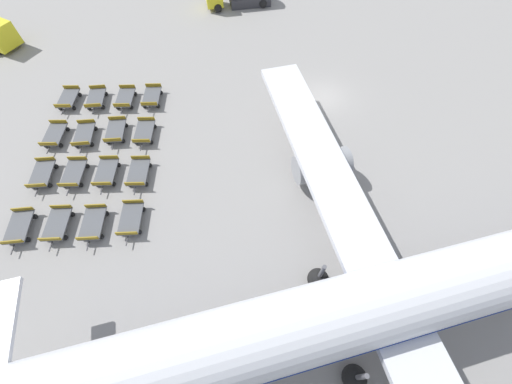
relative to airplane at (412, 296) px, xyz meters
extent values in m
plane|color=gray|center=(-18.61, 3.35, -3.56)|extent=(500.00, 500.00, 0.00)
cylinder|color=silver|center=(0.00, 0.61, 0.20)|extent=(3.84, 40.81, 3.55)
cube|color=silver|center=(-0.01, -1.02, -0.60)|extent=(39.36, 3.33, 0.44)
cylinder|color=gray|center=(-10.04, -0.55, -1.82)|extent=(2.11, 3.91, 2.09)
cube|color=navy|center=(0.00, 0.61, -0.42)|extent=(3.88, 36.73, 0.64)
cylinder|color=#56565B|center=(2.65, -3.49, -1.80)|extent=(0.24, 0.24, 2.22)
sphere|color=black|center=(2.65, -3.49, -2.91)|extent=(1.31, 1.31, 1.31)
cylinder|color=#56565B|center=(-2.70, -3.45, -1.80)|extent=(0.24, 0.24, 2.22)
sphere|color=black|center=(-2.70, -3.45, -2.91)|extent=(1.31, 1.31, 1.31)
sphere|color=black|center=(-35.48, -3.21, -3.11)|extent=(0.90, 0.90, 0.90)
sphere|color=black|center=(-35.11, 2.10, -3.11)|extent=(0.90, 0.90, 0.90)
cube|color=yellow|center=(-33.91, -25.68, -2.04)|extent=(3.24, 3.23, 2.23)
sphere|color=black|center=(-34.95, -25.12, -3.11)|extent=(0.90, 0.90, 0.90)
cube|color=#515459|center=(-23.74, -19.13, -3.01)|extent=(2.81, 2.00, 0.10)
cube|color=olive|center=(-22.55, -19.43, -2.80)|extent=(0.43, 1.39, 0.32)
cube|color=olive|center=(-24.93, -18.82, -2.80)|extent=(0.43, 1.39, 0.32)
cube|color=#333338|center=(-22.17, -19.53, -3.13)|extent=(0.69, 0.23, 0.06)
sphere|color=black|center=(-23.03, -19.93, -3.38)|extent=(0.36, 0.36, 0.36)
sphere|color=black|center=(-22.73, -18.77, -3.38)|extent=(0.36, 0.36, 0.36)
sphere|color=black|center=(-24.75, -19.49, -3.38)|extent=(0.36, 0.36, 0.36)
sphere|color=black|center=(-24.45, -18.32, -3.38)|extent=(0.36, 0.36, 0.36)
cube|color=#515459|center=(-19.47, -19.96, -3.01)|extent=(2.81, 2.00, 0.10)
cube|color=olive|center=(-18.28, -20.27, -2.80)|extent=(0.43, 1.39, 0.32)
cube|color=olive|center=(-20.66, -19.66, -2.80)|extent=(0.43, 1.39, 0.32)
cube|color=#333338|center=(-17.90, -20.36, -3.13)|extent=(0.69, 0.23, 0.06)
sphere|color=black|center=(-18.76, -20.76, -3.38)|extent=(0.36, 0.36, 0.36)
sphere|color=black|center=(-18.46, -19.60, -3.38)|extent=(0.36, 0.36, 0.36)
sphere|color=black|center=(-20.48, -20.33, -3.38)|extent=(0.36, 0.36, 0.36)
sphere|color=black|center=(-20.18, -19.16, -3.38)|extent=(0.36, 0.36, 0.36)
cube|color=#515459|center=(-15.53, -20.55, -3.01)|extent=(2.74, 1.84, 0.10)
cube|color=olive|center=(-14.33, -20.77, -2.80)|extent=(0.33, 1.41, 0.32)
cube|color=olive|center=(-16.74, -20.34, -2.80)|extent=(0.33, 1.41, 0.32)
cube|color=#333338|center=(-13.94, -20.84, -3.13)|extent=(0.70, 0.18, 0.06)
sphere|color=black|center=(-14.77, -21.30, -3.38)|extent=(0.36, 0.36, 0.36)
sphere|color=black|center=(-14.56, -20.12, -3.38)|extent=(0.36, 0.36, 0.36)
sphere|color=black|center=(-16.51, -20.99, -3.38)|extent=(0.36, 0.36, 0.36)
sphere|color=black|center=(-16.30, -19.81, -3.38)|extent=(0.36, 0.36, 0.36)
cube|color=#515459|center=(-11.26, -21.63, -3.01)|extent=(2.72, 1.79, 0.10)
cube|color=olive|center=(-10.05, -21.81, -2.80)|extent=(0.30, 1.41, 0.32)
cube|color=olive|center=(-12.47, -21.44, -2.80)|extent=(0.30, 1.41, 0.32)
cube|color=#333338|center=(-9.66, -21.87, -3.13)|extent=(0.70, 0.17, 0.06)
sphere|color=black|center=(-10.48, -22.36, -3.38)|extent=(0.36, 0.36, 0.36)
sphere|color=black|center=(-10.29, -21.17, -3.38)|extent=(0.36, 0.36, 0.36)
sphere|color=black|center=(-12.23, -22.08, -3.38)|extent=(0.36, 0.36, 0.36)
sphere|color=black|center=(-12.04, -20.89, -3.38)|extent=(0.36, 0.36, 0.36)
cube|color=#515459|center=(-23.15, -16.72, -3.01)|extent=(2.73, 1.80, 0.10)
cube|color=olive|center=(-21.94, -16.91, -2.80)|extent=(0.30, 1.41, 0.32)
cube|color=olive|center=(-24.36, -16.53, -2.80)|extent=(0.30, 1.41, 0.32)
cube|color=#333338|center=(-21.55, -16.98, -3.13)|extent=(0.70, 0.17, 0.06)
sphere|color=black|center=(-22.37, -17.45, -3.38)|extent=(0.36, 0.36, 0.36)
sphere|color=black|center=(-22.18, -16.27, -3.38)|extent=(0.36, 0.36, 0.36)
sphere|color=black|center=(-24.12, -17.17, -3.38)|extent=(0.36, 0.36, 0.36)
sphere|color=black|center=(-23.93, -15.99, -3.38)|extent=(0.36, 0.36, 0.36)
cube|color=#515459|center=(-18.89, -17.61, -3.01)|extent=(2.73, 1.80, 0.10)
cube|color=olive|center=(-17.68, -17.81, -2.80)|extent=(0.31, 1.41, 0.32)
cube|color=olive|center=(-20.10, -17.41, -2.80)|extent=(0.31, 1.41, 0.32)
cube|color=#333338|center=(-17.29, -17.87, -3.13)|extent=(0.70, 0.17, 0.06)
sphere|color=black|center=(-18.11, -18.35, -3.38)|extent=(0.36, 0.36, 0.36)
sphere|color=black|center=(-17.92, -17.16, -3.38)|extent=(0.36, 0.36, 0.36)
sphere|color=black|center=(-19.86, -18.06, -3.38)|extent=(0.36, 0.36, 0.36)
sphere|color=black|center=(-19.67, -16.88, -3.38)|extent=(0.36, 0.36, 0.36)
cube|color=#515459|center=(-14.99, -18.25, -3.01)|extent=(2.79, 1.97, 0.10)
cube|color=olive|center=(-13.80, -18.54, -2.80)|extent=(0.41, 1.39, 0.32)
cube|color=olive|center=(-16.18, -17.97, -2.80)|extent=(0.41, 1.39, 0.32)
cube|color=#333338|center=(-13.42, -18.63, -3.13)|extent=(0.69, 0.22, 0.06)
sphere|color=black|center=(-14.27, -19.05, -3.38)|extent=(0.36, 0.36, 0.36)
sphere|color=black|center=(-13.99, -17.88, -3.38)|extent=(0.36, 0.36, 0.36)
sphere|color=black|center=(-15.99, -18.63, -3.38)|extent=(0.36, 0.36, 0.36)
sphere|color=black|center=(-15.71, -17.46, -3.38)|extent=(0.36, 0.36, 0.36)
cube|color=#515459|center=(-10.81, -19.15, -3.01)|extent=(2.78, 1.93, 0.10)
cube|color=olive|center=(-9.61, -19.42, -2.80)|extent=(0.39, 1.40, 0.32)
cube|color=olive|center=(-12.01, -18.88, -2.80)|extent=(0.39, 1.40, 0.32)
cube|color=#333338|center=(-9.23, -19.50, -3.13)|extent=(0.70, 0.21, 0.06)
sphere|color=black|center=(-10.08, -19.93, -3.38)|extent=(0.36, 0.36, 0.36)
sphere|color=black|center=(-9.82, -18.76, -3.38)|extent=(0.36, 0.36, 0.36)
sphere|color=black|center=(-11.81, -19.54, -3.38)|extent=(0.36, 0.36, 0.36)
sphere|color=black|center=(-11.55, -18.37, -3.38)|extent=(0.36, 0.36, 0.36)
cube|color=#515459|center=(-22.52, -14.19, -3.01)|extent=(2.80, 1.97, 0.10)
cube|color=olive|center=(-21.33, -14.48, -2.80)|extent=(0.41, 1.39, 0.32)
cube|color=olive|center=(-23.71, -13.90, -2.80)|extent=(0.41, 1.39, 0.32)
cube|color=#333338|center=(-20.95, -14.58, -3.13)|extent=(0.69, 0.22, 0.06)
sphere|color=black|center=(-21.80, -14.99, -3.38)|extent=(0.36, 0.36, 0.36)
sphere|color=black|center=(-21.51, -13.82, -3.38)|extent=(0.36, 0.36, 0.36)
sphere|color=black|center=(-23.52, -14.57, -3.38)|extent=(0.36, 0.36, 0.36)
sphere|color=black|center=(-23.24, -13.40, -3.38)|extent=(0.36, 0.36, 0.36)
cube|color=#515459|center=(-18.62, -15.12, -3.01)|extent=(2.75, 1.84, 0.10)
cube|color=olive|center=(-17.41, -15.34, -2.80)|extent=(0.33, 1.41, 0.32)
cube|color=olive|center=(-19.82, -14.90, -2.80)|extent=(0.33, 1.41, 0.32)
cube|color=#333338|center=(-17.03, -15.41, -3.13)|extent=(0.70, 0.18, 0.06)
sphere|color=black|center=(-17.85, -15.87, -3.38)|extent=(0.36, 0.36, 0.36)
sphere|color=black|center=(-17.64, -14.69, -3.38)|extent=(0.36, 0.36, 0.36)
sphere|color=black|center=(-19.60, -15.55, -3.38)|extent=(0.36, 0.36, 0.36)
sphere|color=black|center=(-19.38, -14.37, -3.38)|extent=(0.36, 0.36, 0.36)
cube|color=#515459|center=(-14.46, -15.89, -3.01)|extent=(2.79, 1.96, 0.10)
cube|color=olive|center=(-13.27, -16.18, -2.80)|extent=(0.40, 1.40, 0.32)
cube|color=olive|center=(-15.66, -15.61, -2.80)|extent=(0.40, 1.40, 0.32)
cube|color=#333338|center=(-12.89, -16.27, -3.13)|extent=(0.70, 0.22, 0.06)
sphere|color=black|center=(-13.74, -16.68, -3.38)|extent=(0.36, 0.36, 0.36)
sphere|color=black|center=(-13.46, -15.51, -3.38)|extent=(0.36, 0.36, 0.36)
sphere|color=black|center=(-15.46, -16.28, -3.38)|extent=(0.36, 0.36, 0.36)
sphere|color=black|center=(-15.19, -15.11, -3.38)|extent=(0.36, 0.36, 0.36)
cube|color=#515459|center=(-10.25, -16.81, -3.01)|extent=(2.77, 1.90, 0.10)
cube|color=olive|center=(-9.05, -17.06, -2.80)|extent=(0.36, 1.40, 0.32)
cube|color=olive|center=(-11.45, -16.56, -2.80)|extent=(0.36, 1.40, 0.32)
cube|color=#333338|center=(-8.67, -17.14, -3.13)|extent=(0.70, 0.20, 0.06)
sphere|color=black|center=(-9.50, -17.58, -3.38)|extent=(0.36, 0.36, 0.36)
sphere|color=black|center=(-9.26, -16.40, -3.38)|extent=(0.36, 0.36, 0.36)
sphere|color=black|center=(-11.24, -17.22, -3.38)|extent=(0.36, 0.36, 0.36)
sphere|color=black|center=(-11.00, -16.04, -3.38)|extent=(0.36, 0.36, 0.36)
cube|color=#515459|center=(-22.07, -11.88, -3.01)|extent=(2.80, 1.97, 0.10)
cube|color=olive|center=(-20.88, -12.17, -2.80)|extent=(0.41, 1.39, 0.32)
cube|color=olive|center=(-23.27, -11.59, -2.80)|extent=(0.41, 1.39, 0.32)
cube|color=#333338|center=(-20.50, -12.26, -3.13)|extent=(0.69, 0.22, 0.06)
sphere|color=black|center=(-21.35, -12.67, -3.38)|extent=(0.36, 0.36, 0.36)
sphere|color=black|center=(-21.07, -11.51, -3.38)|extent=(0.36, 0.36, 0.36)
sphere|color=black|center=(-23.08, -12.26, -3.38)|extent=(0.36, 0.36, 0.36)
sphere|color=black|center=(-22.79, -11.09, -3.38)|extent=(0.36, 0.36, 0.36)
cube|color=#515459|center=(-17.91, -12.83, -3.01)|extent=(2.80, 1.98, 0.10)
cube|color=olive|center=(-16.72, -13.12, -2.80)|extent=(0.42, 1.39, 0.32)
cube|color=olive|center=(-19.10, -12.54, -2.80)|extent=(0.42, 1.39, 0.32)
cube|color=#333338|center=(-16.34, -13.21, -3.13)|extent=(0.69, 0.23, 0.06)
sphere|color=black|center=(-17.19, -13.62, -3.38)|extent=(0.36, 0.36, 0.36)
sphere|color=black|center=(-16.91, -12.46, -3.38)|extent=(0.36, 0.36, 0.36)
sphere|color=black|center=(-18.92, -13.20, -3.38)|extent=(0.36, 0.36, 0.36)
sphere|color=black|center=(-18.63, -12.03, -3.38)|extent=(0.36, 0.36, 0.36)
cube|color=#515459|center=(-13.82, -13.55, -3.01)|extent=(2.79, 1.97, 0.10)
cube|color=olive|center=(-12.63, -13.84, -2.80)|extent=(0.41, 1.39, 0.32)
cube|color=olive|center=(-15.02, -13.26, -2.80)|extent=(0.41, 1.39, 0.32)
cube|color=#333338|center=(-12.25, -13.93, -3.13)|extent=(0.69, 0.22, 0.06)
sphere|color=black|center=(-13.10, -14.34, -3.38)|extent=(0.36, 0.36, 0.36)
sphere|color=black|center=(-12.82, -13.17, -3.38)|extent=(0.36, 0.36, 0.36)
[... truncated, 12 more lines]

